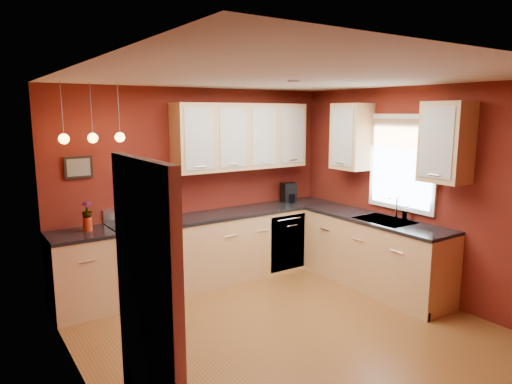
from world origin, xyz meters
TOP-DOWN VIEW (x-y plane):
  - floor at (0.00, 0.00)m, footprint 4.20×4.20m
  - ceiling at (0.00, 0.00)m, footprint 4.00×4.20m
  - wall_back at (0.00, 2.10)m, footprint 4.00×0.02m
  - wall_front at (0.00, -2.10)m, footprint 4.00×0.02m
  - wall_left at (-2.00, 0.00)m, footprint 0.02×4.20m
  - wall_right at (2.00, 0.00)m, footprint 0.02×4.20m
  - base_cabinets_back_left at (-1.65, 1.80)m, footprint 0.70×0.60m
  - base_cabinets_back_right at (0.73, 1.80)m, footprint 2.54×0.60m
  - base_cabinets_right at (1.70, 0.45)m, footprint 0.60×2.10m
  - counter_back_left at (-1.65, 1.80)m, footprint 0.70×0.62m
  - counter_back_right at (0.73, 1.80)m, footprint 2.54×0.62m
  - counter_right at (1.70, 0.45)m, footprint 0.62×2.10m
  - gas_range at (-0.92, 1.80)m, footprint 0.76×0.64m
  - dishwasher_front at (1.10, 1.51)m, footprint 0.60×0.02m
  - sink at (1.70, 0.30)m, footprint 0.50×0.70m
  - window at (1.97, 0.30)m, footprint 0.06×1.02m
  - door_left_wall at (-1.97, -1.20)m, footprint 0.12×0.82m
  - upper_cabinets_back at (0.60, 1.93)m, footprint 2.00×0.35m
  - upper_cabinets_right at (1.82, 0.32)m, footprint 0.35×1.95m
  - wall_picture at (-1.55, 2.08)m, footprint 0.32×0.03m
  - pendant_lights at (-1.45, 1.75)m, footprint 0.71×0.11m
  - red_canister at (-0.45, 1.86)m, footprint 0.13×0.13m
  - red_vase at (-1.54, 1.84)m, footprint 0.10×0.10m
  - flowers at (-1.54, 1.84)m, footprint 0.14×0.14m
  - coffee_maker at (1.42, 1.91)m, footprint 0.23×0.22m
  - soap_pump at (1.94, 0.16)m, footprint 0.10×0.10m
  - dish_towel at (-0.88, 1.47)m, footprint 0.19×0.01m

SIDE VIEW (x-z plane):
  - floor at x=0.00m, z-range 0.00..0.00m
  - base_cabinets_back_left at x=-1.65m, z-range 0.00..0.90m
  - base_cabinets_back_right at x=0.73m, z-range 0.00..0.90m
  - base_cabinets_right at x=1.70m, z-range 0.00..0.90m
  - dishwasher_front at x=1.10m, z-range 0.05..0.85m
  - gas_range at x=-0.92m, z-range -0.07..1.04m
  - dish_towel at x=-0.88m, z-range 0.39..0.65m
  - sink at x=1.70m, z-range 0.75..1.08m
  - counter_back_left at x=-1.65m, z-range 0.90..0.94m
  - counter_back_right at x=0.73m, z-range 0.90..0.94m
  - counter_right at x=1.70m, z-range 0.90..0.94m
  - red_vase at x=-1.54m, z-range 0.94..1.10m
  - door_left_wall at x=-1.97m, z-range 0.00..2.05m
  - soap_pump at x=1.94m, z-range 0.94..1.12m
  - red_canister at x=-0.45m, z-range 0.94..1.13m
  - coffee_maker at x=1.42m, z-range 0.93..1.22m
  - flowers at x=-1.54m, z-range 1.08..1.28m
  - wall_back at x=0.00m, z-range 0.00..2.60m
  - wall_front at x=0.00m, z-range 0.00..2.60m
  - wall_left at x=-2.00m, z-range 0.00..2.60m
  - wall_right at x=2.00m, z-range 0.00..2.60m
  - wall_picture at x=-1.55m, z-range 1.52..1.78m
  - window at x=1.97m, z-range 1.08..2.30m
  - upper_cabinets_back at x=0.60m, z-range 1.50..2.40m
  - upper_cabinets_right at x=1.82m, z-range 1.50..2.40m
  - pendant_lights at x=-1.45m, z-range 1.68..2.34m
  - ceiling at x=0.00m, z-range 2.59..2.61m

